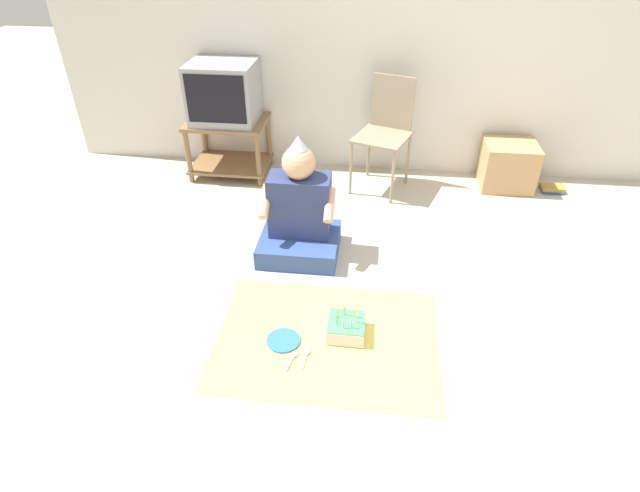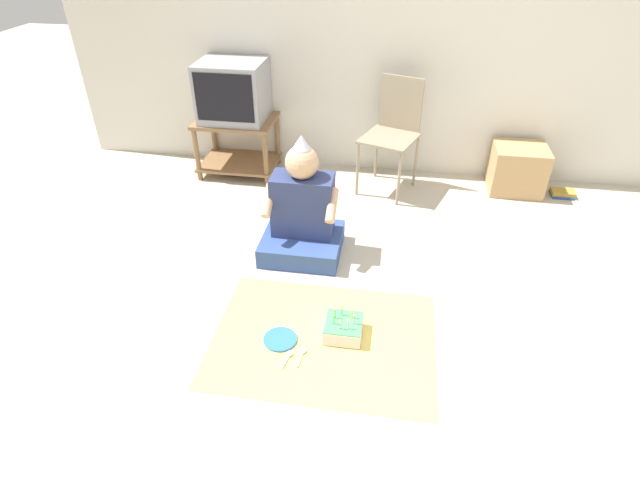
# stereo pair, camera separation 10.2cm
# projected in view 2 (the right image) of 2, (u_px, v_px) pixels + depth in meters

# --- Properties ---
(ground_plane) EXTENTS (16.00, 16.00, 0.00)m
(ground_plane) POSITION_uv_depth(u_px,v_px,m) (429.00, 350.00, 2.75)
(ground_plane) COLOR #BCB29E
(wall_back) EXTENTS (6.40, 0.06, 2.55)m
(wall_back) POSITION_uv_depth(u_px,v_px,m) (443.00, 22.00, 3.89)
(wall_back) COLOR beige
(wall_back) RESTS_ON ground_plane
(tv_stand) EXTENTS (0.68, 0.51, 0.50)m
(tv_stand) POSITION_uv_depth(u_px,v_px,m) (238.00, 141.00, 4.43)
(tv_stand) COLOR olive
(tv_stand) RESTS_ON ground_plane
(tv) EXTENTS (0.54, 0.49, 0.48)m
(tv) POSITION_uv_depth(u_px,v_px,m) (233.00, 91.00, 4.19)
(tv) COLOR #99999E
(tv) RESTS_ON tv_stand
(folding_chair) EXTENTS (0.53, 0.54, 0.91)m
(folding_chair) POSITION_uv_depth(u_px,v_px,m) (394.00, 127.00, 4.07)
(folding_chair) COLOR gray
(folding_chair) RESTS_ON ground_plane
(cardboard_box_stack) EXTENTS (0.43, 0.39, 0.39)m
(cardboard_box_stack) POSITION_uv_depth(u_px,v_px,m) (517.00, 169.00, 4.20)
(cardboard_box_stack) COLOR tan
(cardboard_box_stack) RESTS_ON ground_plane
(book_pile) EXTENTS (0.19, 0.14, 0.05)m
(book_pile) POSITION_uv_depth(u_px,v_px,m) (562.00, 193.00, 4.19)
(book_pile) COLOR #284793
(book_pile) RESTS_ON ground_plane
(person_seated) EXTENTS (0.54, 0.49, 0.85)m
(person_seated) POSITION_uv_depth(u_px,v_px,m) (302.00, 216.00, 3.39)
(person_seated) COLOR #334C8C
(person_seated) RESTS_ON ground_plane
(party_cloth) EXTENTS (1.25, 0.94, 0.01)m
(party_cloth) POSITION_uv_depth(u_px,v_px,m) (324.00, 339.00, 2.82)
(party_cloth) COLOR #EAD666
(party_cloth) RESTS_ON ground_plane
(birthday_cake) EXTENTS (0.21, 0.21, 0.16)m
(birthday_cake) POSITION_uv_depth(u_px,v_px,m) (343.00, 328.00, 2.82)
(birthday_cake) COLOR silver
(birthday_cake) RESTS_ON party_cloth
(paper_plate) EXTENTS (0.19, 0.19, 0.01)m
(paper_plate) POSITION_uv_depth(u_px,v_px,m) (280.00, 339.00, 2.81)
(paper_plate) COLOR blue
(paper_plate) RESTS_ON party_cloth
(plastic_spoon_near) EXTENTS (0.04, 0.15, 0.01)m
(plastic_spoon_near) POSITION_uv_depth(u_px,v_px,m) (302.00, 353.00, 2.72)
(plastic_spoon_near) COLOR white
(plastic_spoon_near) RESTS_ON party_cloth
(plastic_spoon_far) EXTENTS (0.05, 0.14, 0.01)m
(plastic_spoon_far) POSITION_uv_depth(u_px,v_px,m) (289.00, 355.00, 2.71)
(plastic_spoon_far) COLOR white
(plastic_spoon_far) RESTS_ON party_cloth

